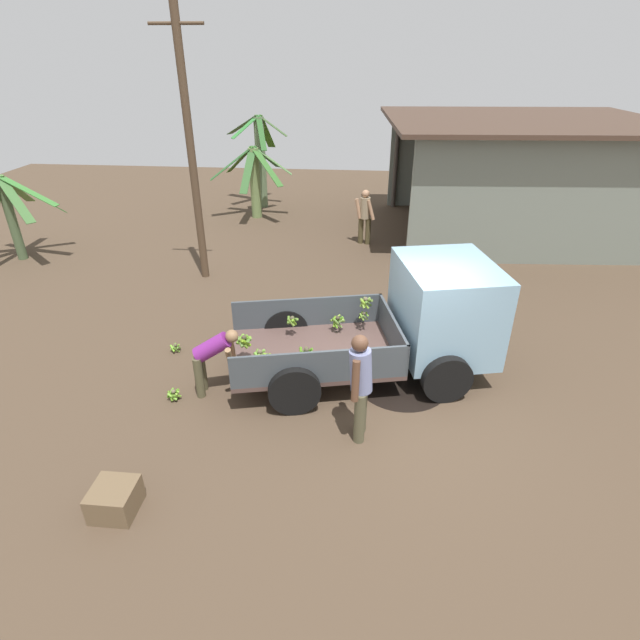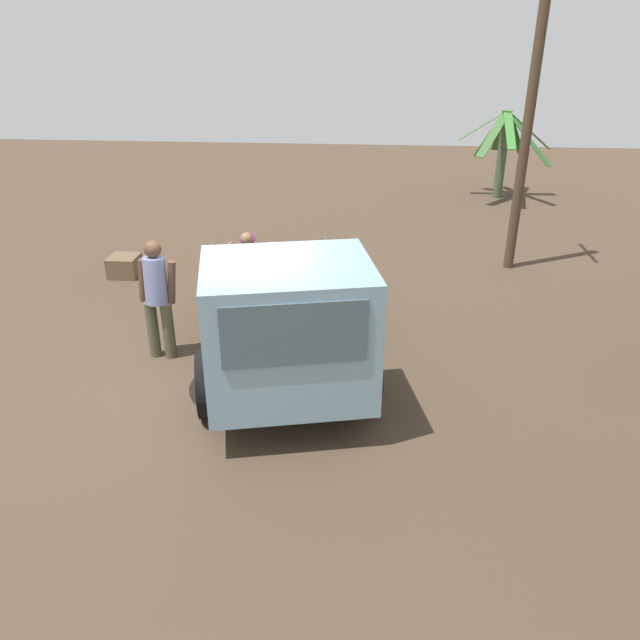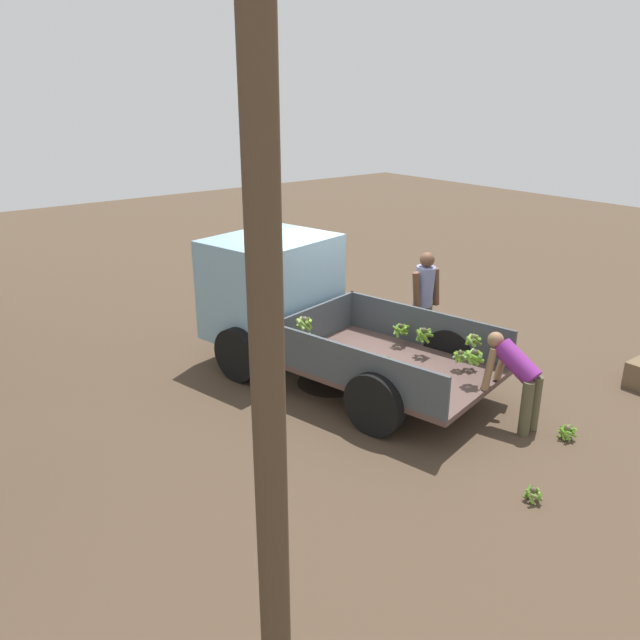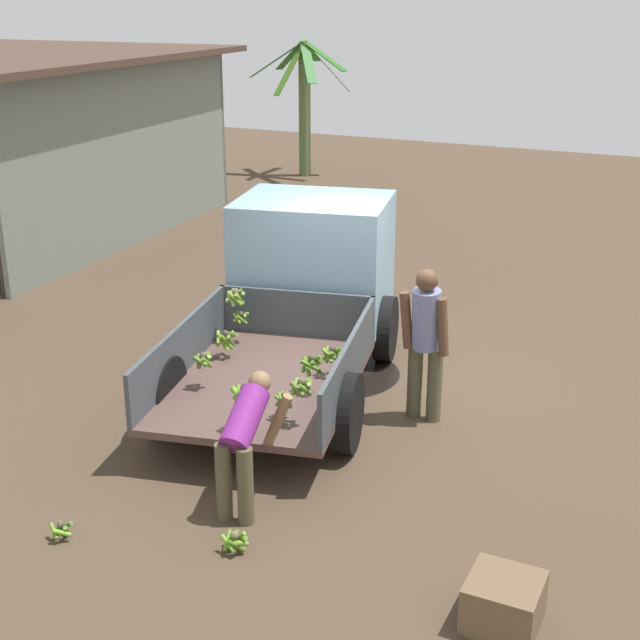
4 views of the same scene
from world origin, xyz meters
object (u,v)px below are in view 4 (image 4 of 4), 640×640
object	(u,v)px
cargo_truck	(306,279)
wooden_crate_0	(504,603)
banana_bunch_on_ground_1	(61,529)
person_foreground_visitor	(426,338)
banana_bunch_on_ground_0	(235,540)
person_worker_loading	(244,436)

from	to	relation	value
cargo_truck	wooden_crate_0	size ratio (longest dim) A/B	8.89
banana_bunch_on_ground_1	wooden_crate_0	size ratio (longest dim) A/B	0.42
person_foreground_visitor	banana_bunch_on_ground_0	world-z (taller)	person_foreground_visitor
cargo_truck	banana_bunch_on_ground_1	world-z (taller)	cargo_truck
person_worker_loading	wooden_crate_0	bearing A→B (deg)	-107.78
person_worker_loading	person_foreground_visitor	bearing A→B (deg)	-24.32
person_worker_loading	banana_bunch_on_ground_1	bearing A→B (deg)	128.39
person_foreground_visitor	wooden_crate_0	distance (m)	3.56
person_foreground_visitor	banana_bunch_on_ground_1	world-z (taller)	person_foreground_visitor
banana_bunch_on_ground_0	wooden_crate_0	bearing A→B (deg)	-88.21
person_worker_loading	wooden_crate_0	xyz separation A→B (m)	(-0.57, -2.57, -0.54)
person_worker_loading	banana_bunch_on_ground_0	world-z (taller)	person_worker_loading
banana_bunch_on_ground_0	wooden_crate_0	size ratio (longest dim) A/B	0.45
banana_bunch_on_ground_1	banana_bunch_on_ground_0	bearing A→B (deg)	-71.22
cargo_truck	wooden_crate_0	xyz separation A→B (m)	(-4.06, -3.68, -0.87)
person_worker_loading	banana_bunch_on_ground_0	xyz separation A→B (m)	(-0.65, -0.26, -0.63)
banana_bunch_on_ground_1	wooden_crate_0	bearing A→B (deg)	-81.40
cargo_truck	banana_bunch_on_ground_1	bearing A→B (deg)	166.22
banana_bunch_on_ground_1	wooden_crate_0	world-z (taller)	wooden_crate_0
cargo_truck	banana_bunch_on_ground_0	world-z (taller)	cargo_truck
person_foreground_visitor	banana_bunch_on_ground_1	bearing A→B (deg)	-24.14
banana_bunch_on_ground_1	person_foreground_visitor	bearing A→B (deg)	-29.75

